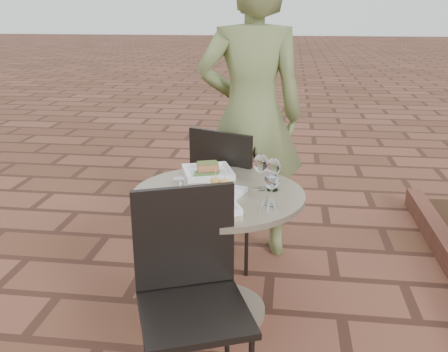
# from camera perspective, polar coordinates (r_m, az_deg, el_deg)

# --- Properties ---
(ground) EXTENTS (60.00, 60.00, 0.00)m
(ground) POSITION_cam_1_polar(r_m,az_deg,el_deg) (2.99, -3.34, -14.59)
(ground) COLOR brown
(ground) RESTS_ON ground
(cafe_table) EXTENTS (0.90, 0.90, 0.73)m
(cafe_table) POSITION_cam_1_polar(r_m,az_deg,el_deg) (2.69, -0.64, -6.78)
(cafe_table) COLOR gray
(cafe_table) RESTS_ON ground
(chair_far) EXTENTS (0.58, 0.58, 0.93)m
(chair_far) POSITION_cam_1_polar(r_m,az_deg,el_deg) (3.22, 0.57, -1.12)
(chair_far) COLOR black
(chair_far) RESTS_ON ground
(chair_near) EXTENTS (0.57, 0.57, 0.93)m
(chair_near) POSITION_cam_1_polar(r_m,az_deg,el_deg) (2.15, -3.97, -11.76)
(chair_near) COLOR black
(chair_near) RESTS_ON ground
(diner) EXTENTS (0.77, 0.57, 1.93)m
(diner) POSITION_cam_1_polar(r_m,az_deg,el_deg) (3.28, 3.11, 6.77)
(diner) COLOR olive
(diner) RESTS_ON ground
(plate_salmon) EXTENTS (0.34, 0.34, 0.07)m
(plate_salmon) POSITION_cam_1_polar(r_m,az_deg,el_deg) (2.86, -1.88, 0.57)
(plate_salmon) COLOR white
(plate_salmon) RESTS_ON cafe_table
(plate_sliders) EXTENTS (0.27, 0.27, 0.14)m
(plate_sliders) POSITION_cam_1_polar(r_m,az_deg,el_deg) (2.55, -0.45, -1.63)
(plate_sliders) COLOR white
(plate_sliders) RESTS_ON cafe_table
(plate_tuna) EXTENTS (0.33, 0.33, 0.03)m
(plate_tuna) POSITION_cam_1_polar(r_m,az_deg,el_deg) (2.38, -1.64, -3.40)
(plate_tuna) COLOR white
(plate_tuna) RESTS_ON cafe_table
(wine_glass_right) EXTENTS (0.07, 0.07, 0.17)m
(wine_glass_right) POSITION_cam_1_polar(r_m,az_deg,el_deg) (2.40, 5.47, -0.59)
(wine_glass_right) COLOR white
(wine_glass_right) RESTS_ON cafe_table
(wine_glass_mid) EXTENTS (0.08, 0.08, 0.19)m
(wine_glass_mid) POSITION_cam_1_polar(r_m,az_deg,el_deg) (2.60, 4.25, 1.34)
(wine_glass_mid) COLOR white
(wine_glass_mid) RESTS_ON cafe_table
(wine_glass_far) EXTENTS (0.07, 0.07, 0.18)m
(wine_glass_far) POSITION_cam_1_polar(r_m,az_deg,el_deg) (2.60, 5.66, 0.98)
(wine_glass_far) COLOR white
(wine_glass_far) RESTS_ON cafe_table
(steel_ramekin) EXTENTS (0.08, 0.08, 0.05)m
(steel_ramekin) POSITION_cam_1_polar(r_m,az_deg,el_deg) (2.68, -5.18, -0.72)
(steel_ramekin) COLOR silver
(steel_ramekin) RESTS_ON cafe_table
(cutlery_set) EXTENTS (0.12, 0.23, 0.00)m
(cutlery_set) POSITION_cam_1_polar(r_m,az_deg,el_deg) (2.44, 5.10, -3.22)
(cutlery_set) COLOR silver
(cutlery_set) RESTS_ON cafe_table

